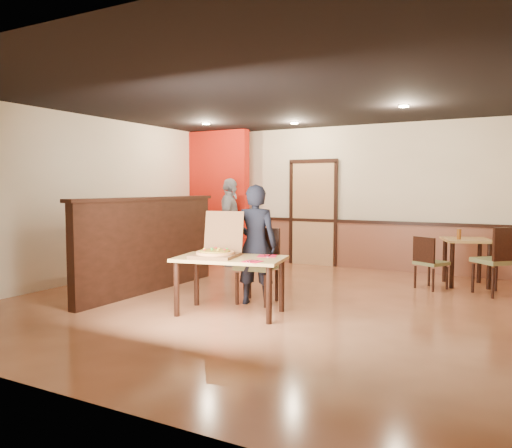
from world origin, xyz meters
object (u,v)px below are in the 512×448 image
at_px(passerby, 230,222).
at_px(side_chair_left, 429,261).
at_px(side_chair_right, 499,258).
at_px(main_table, 230,266).
at_px(diner, 255,245).
at_px(condiment, 459,234).
at_px(diner_chair, 259,262).
at_px(side_table, 466,250).
at_px(pizza_box, 217,251).

bearing_deg(passerby, side_chair_left, -119.56).
bearing_deg(side_chair_right, main_table, -0.36).
relative_size(diner, condiment, 9.91).
xyz_separation_m(diner_chair, side_chair_left, (1.93, 2.01, -0.11)).
xyz_separation_m(diner_chair, condiment, (2.30, 2.50, 0.29)).
xyz_separation_m(main_table, side_table, (2.41, 3.39, -0.03)).
height_order(side_chair_left, side_chair_right, side_chair_right).
bearing_deg(side_table, main_table, -125.44).
height_order(side_chair_right, side_table, side_chair_right).
relative_size(main_table, pizza_box, 2.05).
bearing_deg(diner, side_chair_right, -158.60).
height_order(diner_chair, side_chair_left, diner_chair).
height_order(diner_chair, condiment, diner_chair).
height_order(diner_chair, side_chair_right, same).
height_order(side_chair_right, condiment, side_chair_right).
bearing_deg(side_chair_left, diner, 77.15).
xyz_separation_m(main_table, pizza_box, (-0.18, -0.03, 0.18)).
height_order(main_table, condiment, condiment).
relative_size(side_chair_left, condiment, 5.02).
height_order(main_table, side_table, side_table).
height_order(side_chair_right, passerby, passerby).
height_order(side_chair_right, pizza_box, pizza_box).
xyz_separation_m(side_chair_right, pizza_box, (-3.09, -2.81, 0.23)).
bearing_deg(side_chair_right, passerby, -49.90).
distance_m(diner_chair, side_chair_right, 3.54).
bearing_deg(main_table, diner, 75.95).
distance_m(side_chair_left, diner, 2.91).
relative_size(diner_chair, diner, 0.63).
distance_m(side_chair_right, pizza_box, 4.18).
distance_m(pizza_box, condiment, 4.13).
height_order(diner_chair, passerby, passerby).
bearing_deg(side_chair_left, pizza_box, 81.59).
relative_size(main_table, side_chair_left, 1.78).
xyz_separation_m(main_table, side_chair_right, (2.91, 2.78, -0.05)).
distance_m(diner_chair, condiment, 3.41).
bearing_deg(diner, side_table, -146.18).
bearing_deg(condiment, side_table, 48.09).
bearing_deg(side_chair_left, condiment, -99.05).
bearing_deg(passerby, diner_chair, -163.49).
bearing_deg(side_chair_left, main_table, 83.71).
bearing_deg(condiment, pizza_box, -126.98).
relative_size(side_table, pizza_box, 1.26).
bearing_deg(pizza_box, main_table, -2.37).
bearing_deg(side_table, diner, -130.71).
relative_size(diner_chair, side_chair_right, 1.00).
relative_size(side_chair_right, pizza_box, 1.42).
bearing_deg(passerby, pizza_box, -173.26).
relative_size(side_chair_left, pizza_box, 1.15).
xyz_separation_m(diner_chair, side_chair_right, (2.91, 2.01, -0.00)).
relative_size(diner_chair, condiment, 6.21).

